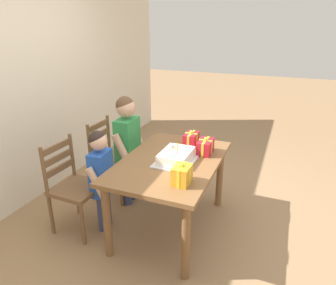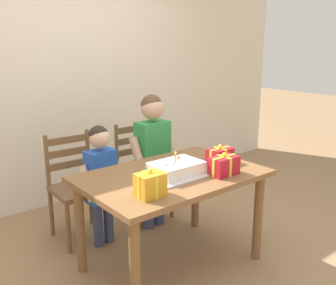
# 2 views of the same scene
# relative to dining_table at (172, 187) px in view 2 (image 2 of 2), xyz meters

# --- Properties ---
(ground_plane) EXTENTS (20.00, 20.00, 0.00)m
(ground_plane) POSITION_rel_dining_table_xyz_m (0.00, 0.00, -0.64)
(ground_plane) COLOR #997551
(back_wall) EXTENTS (6.40, 0.11, 2.60)m
(back_wall) POSITION_rel_dining_table_xyz_m (-0.00, 1.73, 0.66)
(back_wall) COLOR silver
(back_wall) RESTS_ON ground
(dining_table) EXTENTS (1.32, 0.87, 0.75)m
(dining_table) POSITION_rel_dining_table_xyz_m (0.00, 0.00, 0.00)
(dining_table) COLOR brown
(dining_table) RESTS_ON ground
(birthday_cake) EXTENTS (0.44, 0.34, 0.19)m
(birthday_cake) POSITION_rel_dining_table_xyz_m (-0.01, -0.06, 0.15)
(birthday_cake) COLOR silver
(birthday_cake) RESTS_ON dining_table
(gift_box_red_large) EXTENTS (0.18, 0.13, 0.19)m
(gift_box_red_large) POSITION_rel_dining_table_xyz_m (-0.38, -0.25, 0.18)
(gift_box_red_large) COLOR gold
(gift_box_red_large) RESTS_ON dining_table
(gift_box_beside_cake) EXTENTS (0.22, 0.13, 0.17)m
(gift_box_beside_cake) POSITION_rel_dining_table_xyz_m (0.28, -0.26, 0.17)
(gift_box_beside_cake) COLOR red
(gift_box_beside_cake) RESTS_ON dining_table
(gift_box_corner_small) EXTENTS (0.21, 0.13, 0.16)m
(gift_box_corner_small) POSITION_rel_dining_table_xyz_m (0.45, -0.06, 0.17)
(gift_box_corner_small) COLOR red
(gift_box_corner_small) RESTS_ON dining_table
(chair_left) EXTENTS (0.44, 0.44, 0.92)m
(chair_left) POSITION_rel_dining_table_xyz_m (-0.35, 0.88, -0.17)
(chair_left) COLOR brown
(chair_left) RESTS_ON ground
(chair_right) EXTENTS (0.43, 0.43, 0.92)m
(chair_right) POSITION_rel_dining_table_xyz_m (0.35, 0.88, -0.17)
(chair_right) COLOR brown
(chair_right) RESTS_ON ground
(child_older) EXTENTS (0.45, 0.25, 1.24)m
(child_older) POSITION_rel_dining_table_xyz_m (0.28, 0.61, 0.11)
(child_older) COLOR #38426B
(child_older) RESTS_ON ground
(child_younger) EXTENTS (0.39, 0.23, 1.04)m
(child_younger) POSITION_rel_dining_table_xyz_m (-0.25, 0.61, -0.01)
(child_younger) COLOR #38426B
(child_younger) RESTS_ON ground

